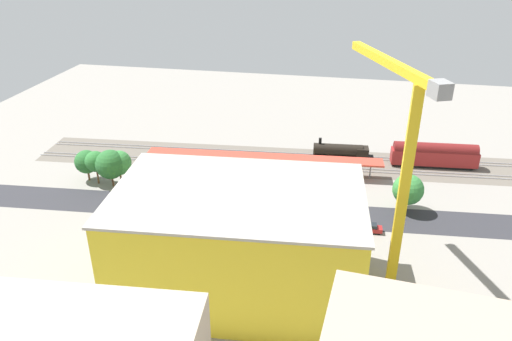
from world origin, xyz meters
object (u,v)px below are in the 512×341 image
(parked_car_3, at_px, (267,218))
(street_tree_3, at_px, (95,161))
(parked_car_1, at_px, (335,225))
(parked_car_0, at_px, (369,228))
(street_tree_4, at_px, (87,162))
(parked_car_5, at_px, (206,212))
(street_tree_0, at_px, (110,164))
(street_tree_1, at_px, (408,190))
(traffic_light, at_px, (317,184))
(parked_car_4, at_px, (241,214))
(locomotive, at_px, (343,152))
(parked_car_2, at_px, (302,221))
(platform_canopy_near, at_px, (263,157))
(box_truck_0, at_px, (312,224))
(construction_building, at_px, (239,243))
(tower_crane, at_px, (399,167))
(passenger_coach, at_px, (435,154))
(street_tree_2, at_px, (119,163))

(parked_car_3, bearing_deg, street_tree_3, -12.11)
(parked_car_1, relative_size, parked_car_3, 0.92)
(parked_car_0, height_order, street_tree_4, street_tree_4)
(parked_car_0, bearing_deg, parked_car_5, 0.28)
(street_tree_0, bearing_deg, street_tree_1, -178.41)
(traffic_light, bearing_deg, parked_car_0, 141.65)
(parked_car_4, bearing_deg, street_tree_0, -13.80)
(locomotive, xyz_separation_m, parked_car_1, (0.32, 31.24, -1.11))
(parked_car_0, xyz_separation_m, parked_car_2, (12.44, -0.13, -0.02))
(locomotive, xyz_separation_m, parked_car_2, (6.47, 31.20, -1.10))
(parked_car_5, height_order, street_tree_3, street_tree_3)
(platform_canopy_near, bearing_deg, street_tree_1, 160.61)
(box_truck_0, bearing_deg, parked_car_1, -156.45)
(locomotive, bearing_deg, construction_building, 74.71)
(parked_car_3, xyz_separation_m, construction_building, (0.93, 19.55, 7.50))
(box_truck_0, xyz_separation_m, street_tree_0, (43.99, -9.31, 3.62))
(street_tree_0, bearing_deg, street_tree_4, -14.42)
(platform_canopy_near, height_order, street_tree_4, street_tree_4)
(parked_car_0, distance_m, box_truck_0, 10.47)
(parked_car_0, height_order, street_tree_0, street_tree_0)
(parked_car_4, distance_m, street_tree_1, 32.79)
(parked_car_2, height_order, box_truck_0, box_truck_0)
(tower_crane, bearing_deg, street_tree_4, -20.82)
(street_tree_1, bearing_deg, traffic_light, 3.23)
(street_tree_4, bearing_deg, parked_car_2, 169.24)
(parked_car_3, height_order, street_tree_1, street_tree_1)
(street_tree_0, bearing_deg, construction_building, 141.52)
(traffic_light, bearing_deg, box_truck_0, 91.40)
(parked_car_5, height_order, box_truck_0, box_truck_0)
(platform_canopy_near, height_order, parked_car_4, platform_canopy_near)
(parked_car_3, bearing_deg, box_truck_0, 170.01)
(platform_canopy_near, height_order, locomotive, locomotive)
(parked_car_1, xyz_separation_m, tower_crane, (-8.37, 14.68, 19.74))
(parked_car_2, distance_m, parked_car_4, 11.66)
(construction_building, bearing_deg, locomotive, -109.57)
(parked_car_0, height_order, parked_car_2, parked_car_0)
(passenger_coach, relative_size, parked_car_0, 4.09)
(parked_car_1, xyz_separation_m, box_truck_0, (4.02, 1.75, 0.85))
(parked_car_0, bearing_deg, street_tree_1, -127.45)
(platform_canopy_near, bearing_deg, construction_building, 95.20)
(locomotive, height_order, tower_crane, tower_crane)
(platform_canopy_near, relative_size, street_tree_2, 6.89)
(parked_car_0, distance_m, street_tree_4, 61.64)
(street_tree_2, xyz_separation_m, street_tree_4, (7.81, -0.33, -0.61))
(platform_canopy_near, distance_m, street_tree_0, 33.23)
(platform_canopy_near, xyz_separation_m, street_tree_4, (37.29, 10.83, 0.45))
(parked_car_5, distance_m, street_tree_4, 31.51)
(parked_car_0, height_order, street_tree_2, street_tree_2)
(locomotive, height_order, street_tree_3, street_tree_3)
(construction_building, bearing_deg, street_tree_0, -42.76)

